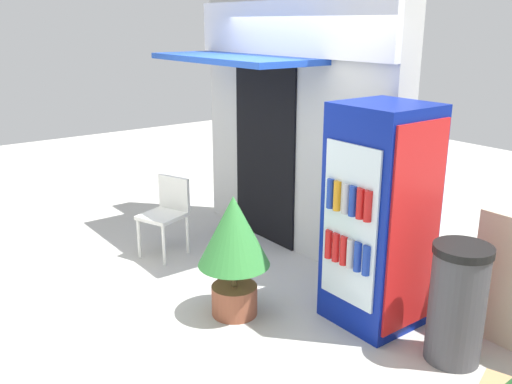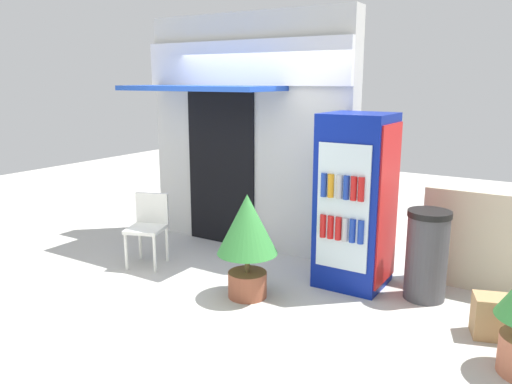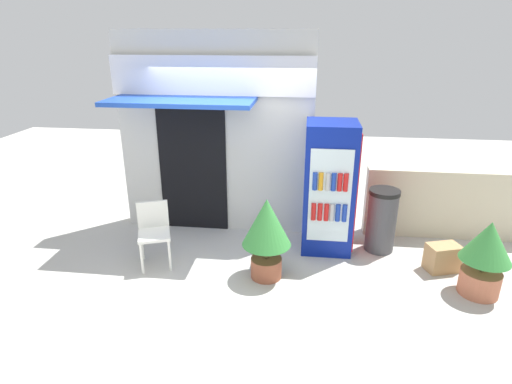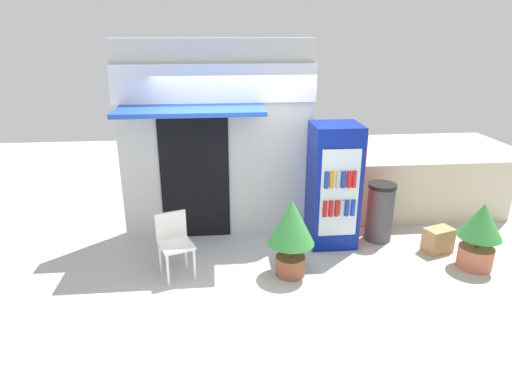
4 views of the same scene
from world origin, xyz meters
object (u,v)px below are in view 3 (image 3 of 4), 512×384
object	(u,v)px
trash_bin	(382,220)
potted_plant_curbside	(486,253)
plastic_chair	(154,229)
drink_cooler	(329,188)
cardboard_box	(443,258)
potted_plant_near_shop	(267,229)

from	to	relation	value
trash_bin	potted_plant_curbside	bearing A→B (deg)	-43.50
plastic_chair	drink_cooler	bearing A→B (deg)	17.12
drink_cooler	plastic_chair	bearing A→B (deg)	-162.88
drink_cooler	plastic_chair	size ratio (longest dim) A/B	2.19
drink_cooler	trash_bin	size ratio (longest dim) A/B	2.01
drink_cooler	potted_plant_curbside	distance (m)	2.07
cardboard_box	potted_plant_near_shop	bearing A→B (deg)	-169.05
potted_plant_near_shop	trash_bin	xyz separation A→B (m)	(1.55, 0.92, -0.21)
trash_bin	cardboard_box	xyz separation A→B (m)	(0.74, -0.48, -0.28)
trash_bin	plastic_chair	bearing A→B (deg)	-166.57
drink_cooler	potted_plant_curbside	size ratio (longest dim) A/B	1.96
plastic_chair	trash_bin	bearing A→B (deg)	13.43
trash_bin	cardboard_box	world-z (taller)	trash_bin
potted_plant_near_shop	trash_bin	size ratio (longest dim) A/B	1.17
drink_cooler	potted_plant_curbside	bearing A→B (deg)	-28.08
potted_plant_curbside	drink_cooler	bearing A→B (deg)	151.92
drink_cooler	trash_bin	xyz separation A→B (m)	(0.76, 0.02, -0.46)
plastic_chair	trash_bin	world-z (taller)	trash_bin
plastic_chair	potted_plant_curbside	bearing A→B (deg)	-3.35
drink_cooler	trash_bin	world-z (taller)	drink_cooler
drink_cooler	cardboard_box	size ratio (longest dim) A/B	4.50
potted_plant_near_shop	trash_bin	bearing A→B (deg)	30.75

